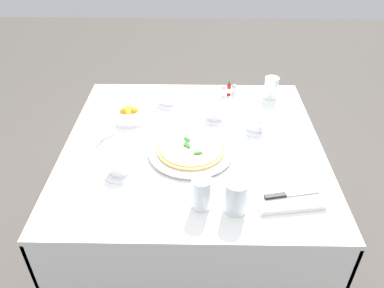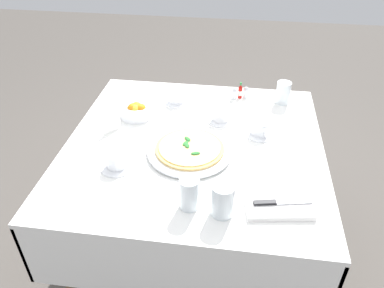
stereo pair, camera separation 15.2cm
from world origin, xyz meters
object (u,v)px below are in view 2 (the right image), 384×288
object	(u,v)px
dinner_knife	(280,202)
hot_sauce_bottle	(240,92)
pizza_plate	(190,151)
water_glass_near_left	(283,94)
coffee_cup_far_left	(260,128)
pepper_shaker	(234,94)
pizza	(190,148)
coffee_cup_left_edge	(221,114)
water_glass_center_back	(223,202)
coffee_cup_near_right	(117,161)
menu_card	(112,126)
coffee_cup_right_edge	(177,97)
napkin_folded	(279,205)
citrus_bowl	(136,111)
salt_shaker	(246,93)
water_glass_far_right	(189,195)

from	to	relation	value
dinner_knife	hot_sauce_bottle	xyz separation A→B (m)	(-0.16, 0.74, 0.01)
pizza_plate	water_glass_near_left	xyz separation A→B (m)	(0.38, 0.47, 0.04)
coffee_cup_far_left	dinner_knife	distance (m)	0.43
water_glass_near_left	pepper_shaker	xyz separation A→B (m)	(-0.23, 0.01, -0.02)
hot_sauce_bottle	pizza	bearing A→B (deg)	-110.31
water_glass_near_left	dinner_knife	world-z (taller)	water_glass_near_left
coffee_cup_left_edge	hot_sauce_bottle	xyz separation A→B (m)	(0.07, 0.22, 0.00)
pizza	water_glass_center_back	xyz separation A→B (m)	(0.15, -0.31, 0.03)
water_glass_center_back	hot_sauce_bottle	size ratio (longest dim) A/B	1.41
coffee_cup_near_right	menu_card	bearing A→B (deg)	111.94
water_glass_near_left	pepper_shaker	bearing A→B (deg)	177.85
coffee_cup_right_edge	water_glass_near_left	world-z (taller)	water_glass_near_left
napkin_folded	hot_sauce_bottle	distance (m)	0.76
citrus_bowl	dinner_knife	bearing A→B (deg)	-39.07
water_glass_near_left	salt_shaker	size ratio (longest dim) A/B	1.88
water_glass_center_back	pepper_shaker	xyz separation A→B (m)	(0.00, 0.78, -0.03)
water_glass_center_back	water_glass_near_left	xyz separation A→B (m)	(0.23, 0.77, -0.00)
water_glass_far_right	pepper_shaker	distance (m)	0.77
napkin_folded	pepper_shaker	bearing A→B (deg)	95.71
coffee_cup_left_edge	citrus_bowl	distance (m)	0.39
coffee_cup_far_left	menu_card	distance (m)	0.63
coffee_cup_far_left	coffee_cup_near_right	distance (m)	0.61
coffee_cup_far_left	salt_shaker	world-z (taller)	coffee_cup_far_left
water_glass_center_back	pepper_shaker	world-z (taller)	water_glass_center_back
pizza_plate	pizza	xyz separation A→B (m)	(-0.00, 0.00, 0.01)
water_glass_center_back	salt_shaker	world-z (taller)	water_glass_center_back
coffee_cup_near_right	pepper_shaker	world-z (taller)	coffee_cup_near_right
pepper_shaker	menu_card	distance (m)	0.62
dinner_knife	salt_shaker	world-z (taller)	salt_shaker
napkin_folded	salt_shaker	size ratio (longest dim) A/B	4.21
water_glass_near_left	napkin_folded	distance (m)	0.72
coffee_cup_right_edge	napkin_folded	distance (m)	0.80
coffee_cup_right_edge	coffee_cup_near_right	xyz separation A→B (m)	(-0.14, -0.52, 0.00)
menu_card	coffee_cup_near_right	bearing A→B (deg)	60.49
dinner_knife	pepper_shaker	distance (m)	0.75
coffee_cup_right_edge	coffee_cup_far_left	world-z (taller)	coffee_cup_far_left
pizza	dinner_knife	world-z (taller)	pizza
pizza_plate	water_glass_center_back	size ratio (longest dim) A/B	2.87
water_glass_far_right	salt_shaker	xyz separation A→B (m)	(0.17, 0.79, -0.03)
pizza_plate	hot_sauce_bottle	xyz separation A→B (m)	(0.18, 0.48, 0.02)
water_glass_far_right	salt_shaker	size ratio (longest dim) A/B	2.05
citrus_bowl	hot_sauce_bottle	xyz separation A→B (m)	(0.46, 0.24, 0.01)
pizza_plate	water_glass_center_back	distance (m)	0.34
napkin_folded	dinner_knife	xyz separation A→B (m)	(0.00, 0.00, 0.01)
coffee_cup_far_left	water_glass_near_left	size ratio (longest dim) A/B	1.23
pizza_plate	menu_card	world-z (taller)	menu_card
water_glass_center_back	dinner_knife	xyz separation A→B (m)	(0.19, 0.05, -0.03)
coffee_cup_left_edge	water_glass_near_left	distance (m)	0.34
coffee_cup_right_edge	coffee_cup_near_right	bearing A→B (deg)	-104.86
water_glass_near_left	menu_card	distance (m)	0.82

